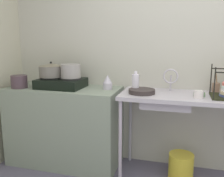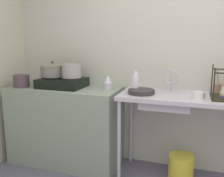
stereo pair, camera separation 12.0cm
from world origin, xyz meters
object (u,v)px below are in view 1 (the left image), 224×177
object	(u,v)px
percolator	(108,82)
sink_basin	(166,101)
pot_on_left_burner	(51,70)
small_bowl_on_drainboard	(199,94)
faucet	(171,77)
cup_by_rack	(199,94)
pot_on_right_burner	(71,71)
bucket_on_floor	(181,166)
bottle_by_sink	(135,83)
stove	(61,83)
pot_beside_stove	(19,82)
utensil_jar	(216,87)
frying_pan	(142,91)

from	to	relation	value
percolator	sink_basin	world-z (taller)	percolator
pot_on_left_burner	small_bowl_on_drainboard	world-z (taller)	pot_on_left_burner
sink_basin	faucet	xyz separation A→B (m)	(0.03, 0.15, 0.22)
percolator	small_bowl_on_drainboard	world-z (taller)	percolator
cup_by_rack	pot_on_right_burner	bearing A→B (deg)	175.06
bucket_on_floor	sink_basin	bearing A→B (deg)	-168.91
cup_by_rack	bottle_by_sink	world-z (taller)	bottle_by_sink
stove	pot_beside_stove	bearing A→B (deg)	-162.87
pot_beside_stove	cup_by_rack	distance (m)	1.93
pot_beside_stove	bottle_by_sink	distance (m)	1.31
pot_beside_stove	utensil_jar	distance (m)	2.15
utensil_jar	bottle_by_sink	bearing A→B (deg)	-165.00
stove	pot_on_left_burner	bearing A→B (deg)	180.00
cup_by_rack	utensil_jar	xyz separation A→B (m)	(0.19, 0.34, 0.02)
sink_basin	frying_pan	distance (m)	0.26
cup_by_rack	frying_pan	bearing A→B (deg)	173.89
pot_on_right_burner	utensil_jar	distance (m)	1.57
small_bowl_on_drainboard	bucket_on_floor	world-z (taller)	small_bowl_on_drainboard
pot_on_right_burner	faucet	world-z (taller)	pot_on_right_burner
faucet	frying_pan	xyz separation A→B (m)	(-0.27, -0.16, -0.13)
sink_basin	bucket_on_floor	xyz separation A→B (m)	(0.18, 0.04, -0.71)
pot_beside_stove	bottle_by_sink	xyz separation A→B (m)	(1.31, 0.15, 0.02)
pot_on_left_burner	sink_basin	xyz separation A→B (m)	(1.30, -0.05, -0.26)
sink_basin	utensil_jar	xyz separation A→B (m)	(0.49, 0.27, 0.11)
pot_on_right_burner	bottle_by_sink	distance (m)	0.74
percolator	frying_pan	world-z (taller)	percolator
faucet	bucket_on_floor	distance (m)	0.94
stove	utensil_jar	world-z (taller)	utensil_jar
frying_pan	stove	bearing A→B (deg)	176.39
percolator	sink_basin	size ratio (longest dim) A/B	0.33
pot_on_right_burner	frying_pan	bearing A→B (deg)	-4.14
utensil_jar	bucket_on_floor	bearing A→B (deg)	-142.17
sink_basin	cup_by_rack	world-z (taller)	cup_by_rack
pot_on_right_burner	cup_by_rack	world-z (taller)	pot_on_right_burner
cup_by_rack	small_bowl_on_drainboard	xyz separation A→B (m)	(0.01, 0.09, -0.02)
sink_basin	faucet	world-z (taller)	faucet
bucket_on_floor	stove	bearing A→B (deg)	179.46
small_bowl_on_drainboard	bucket_on_floor	bearing A→B (deg)	174.21
frying_pan	bucket_on_floor	xyz separation A→B (m)	(0.42, 0.05, -0.79)
pot_on_left_burner	utensil_jar	size ratio (longest dim) A/B	1.17
percolator	utensil_jar	size ratio (longest dim) A/B	0.66
stove	small_bowl_on_drainboard	xyz separation A→B (m)	(1.49, -0.03, -0.04)
bottle_by_sink	pot_beside_stove	bearing A→B (deg)	-173.50
pot_on_right_burner	small_bowl_on_drainboard	world-z (taller)	pot_on_right_burner
bottle_by_sink	bucket_on_floor	distance (m)	1.00
cup_by_rack	bucket_on_floor	xyz separation A→B (m)	(-0.12, 0.10, -0.81)
small_bowl_on_drainboard	frying_pan	bearing A→B (deg)	-176.69
pot_on_right_burner	bottle_by_sink	bearing A→B (deg)	0.70
pot_on_right_burner	percolator	world-z (taller)	pot_on_right_burner
pot_on_left_burner	pot_beside_stove	size ratio (longest dim) A/B	1.54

